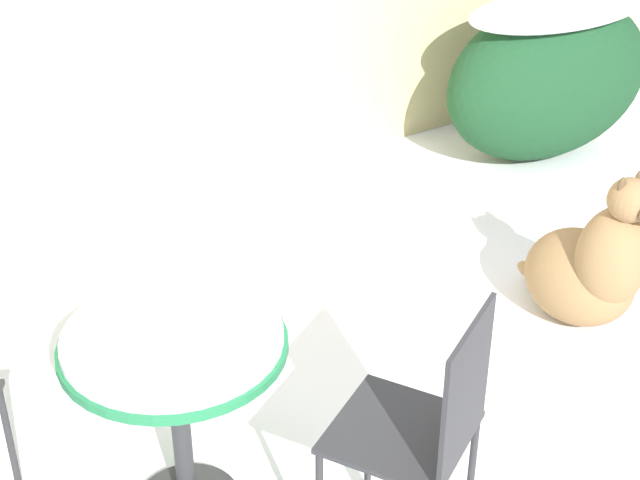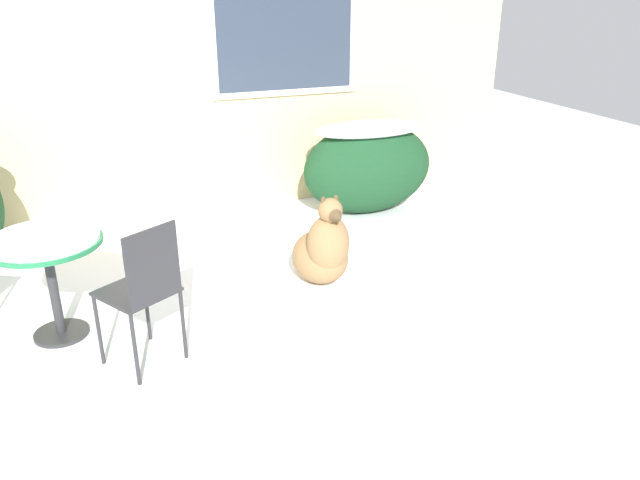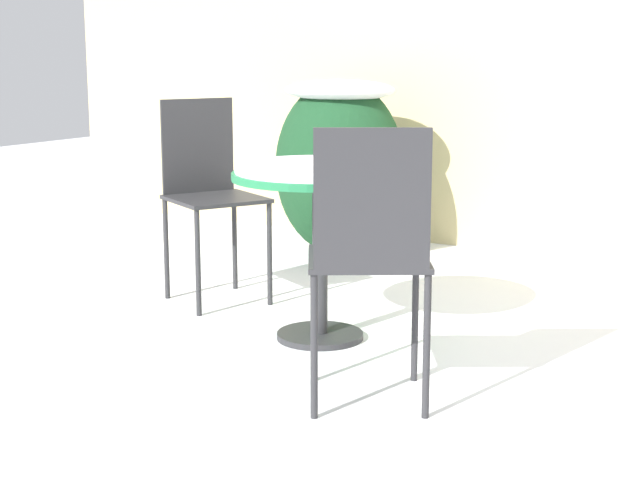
{
  "view_description": "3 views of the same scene",
  "coord_description": "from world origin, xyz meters",
  "views": [
    {
      "loc": [
        -1.74,
        -2.17,
        2.47
      ],
      "look_at": [
        0.0,
        0.6,
        0.55
      ],
      "focal_mm": 55.0,
      "sensor_mm": 36.0,
      "label": 1
    },
    {
      "loc": [
        -0.53,
        -3.91,
        2.23
      ],
      "look_at": [
        1.09,
        0.24,
        0.35
      ],
      "focal_mm": 35.0,
      "sensor_mm": 36.0,
      "label": 2
    },
    {
      "loc": [
        1.12,
        -3.23,
        1.19
      ],
      "look_at": [
        -0.83,
        0.12,
        0.41
      ],
      "focal_mm": 55.0,
      "sensor_mm": 36.0,
      "label": 3
    }
  ],
  "objects": [
    {
      "name": "shrub_middle",
      "position": [
        2.13,
        1.57,
        0.49
      ],
      "size": [
        1.36,
        0.71,
        0.92
      ],
      "color": "#194223",
      "rests_on": "ground_plane"
    },
    {
      "name": "house_wall",
      "position": [
        0.12,
        2.2,
        1.39
      ],
      "size": [
        8.0,
        0.1,
        2.74
      ],
      "color": "#D1BC84",
      "rests_on": "ground_plane"
    },
    {
      "name": "ground_plane",
      "position": [
        0.0,
        0.0,
        0.0
      ],
      "size": [
        16.0,
        16.0,
        0.0
      ],
      "primitive_type": "plane",
      "color": "white"
    },
    {
      "name": "patio_chair_far_side",
      "position": [
        -0.31,
        -0.47,
        0.53
      ],
      "size": [
        0.54,
        0.54,
        0.94
      ],
      "rotation": [
        0.0,
        0.0,
        3.68
      ],
      "color": "#2D2D30",
      "rests_on": "ground_plane"
    },
    {
      "name": "dog",
      "position": [
        1.1,
        0.19,
        0.28
      ],
      "size": [
        0.45,
        0.72,
        0.77
      ],
      "rotation": [
        0.0,
        0.0,
        0.05
      ],
      "color": "#937047",
      "rests_on": "ground_plane"
    },
    {
      "name": "patio_table",
      "position": [
        -0.83,
        0.12,
        0.6
      ],
      "size": [
        0.71,
        0.71,
        0.72
      ],
      "color": "#2D2D30",
      "rests_on": "ground_plane"
    }
  ]
}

